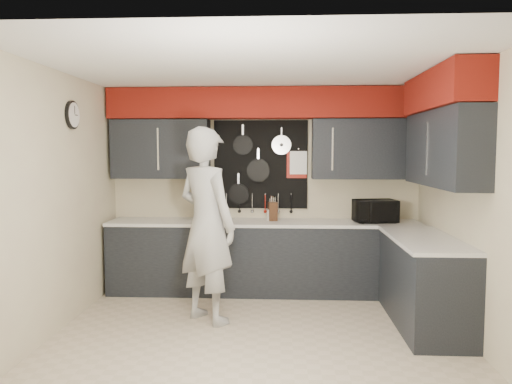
# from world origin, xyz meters

# --- Properties ---
(ground) EXTENTS (4.00, 4.00, 0.00)m
(ground) POSITION_xyz_m (0.00, 0.00, 0.00)
(ground) COLOR beige
(ground) RESTS_ON ground
(back_wall_assembly) EXTENTS (4.00, 0.36, 2.60)m
(back_wall_assembly) POSITION_xyz_m (0.01, 1.60, 2.01)
(back_wall_assembly) COLOR beige
(back_wall_assembly) RESTS_ON ground
(right_wall_assembly) EXTENTS (0.36, 3.50, 2.60)m
(right_wall_assembly) POSITION_xyz_m (1.85, 0.26, 1.94)
(right_wall_assembly) COLOR beige
(right_wall_assembly) RESTS_ON ground
(left_wall_assembly) EXTENTS (0.05, 3.50, 2.60)m
(left_wall_assembly) POSITION_xyz_m (-1.99, 0.02, 1.33)
(left_wall_assembly) COLOR beige
(left_wall_assembly) RESTS_ON ground
(base_cabinets) EXTENTS (3.95, 2.20, 0.92)m
(base_cabinets) POSITION_xyz_m (0.49, 1.13, 0.46)
(base_cabinets) COLOR black
(base_cabinets) RESTS_ON ground
(microwave) EXTENTS (0.55, 0.42, 0.28)m
(microwave) POSITION_xyz_m (1.38, 1.42, 1.06)
(microwave) COLOR black
(microwave) RESTS_ON base_cabinets
(knife_block) EXTENTS (0.13, 0.13, 0.24)m
(knife_block) POSITION_xyz_m (0.11, 1.49, 1.04)
(knife_block) COLOR #361A11
(knife_block) RESTS_ON base_cabinets
(utensil_crock) EXTENTS (0.11, 0.11, 0.14)m
(utensil_crock) POSITION_xyz_m (0.10, 1.50, 0.99)
(utensil_crock) COLOR white
(utensil_crock) RESTS_ON base_cabinets
(coffee_maker) EXTENTS (0.21, 0.25, 0.35)m
(coffee_maker) POSITION_xyz_m (-0.75, 1.49, 1.10)
(coffee_maker) COLOR black
(coffee_maker) RESTS_ON base_cabinets
(person) EXTENTS (0.89, 0.85, 2.05)m
(person) POSITION_xyz_m (-0.56, 0.37, 1.02)
(person) COLOR #9D9D9B
(person) RESTS_ON ground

